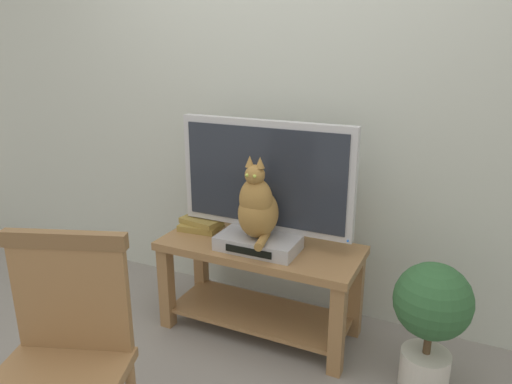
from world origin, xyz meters
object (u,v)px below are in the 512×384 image
(wooden_chair, at_px, (61,350))
(potted_plant, at_px, (431,315))
(media_box, at_px, (258,243))
(cat, at_px, (257,207))
(tv_stand, at_px, (260,273))
(tv, at_px, (265,179))
(book_stack, at_px, (201,224))

(wooden_chair, height_order, potted_plant, wooden_chair)
(media_box, bearing_deg, cat, -84.95)
(tv_stand, xyz_separation_m, tv, (0.00, 0.07, 0.53))
(cat, distance_m, potted_plant, 0.98)
(cat, relative_size, wooden_chair, 0.46)
(tv, distance_m, cat, 0.18)
(cat, height_order, book_stack, cat)
(tv_stand, height_order, potted_plant, potted_plant)
(tv_stand, xyz_separation_m, potted_plant, (0.92, -0.10, 0.04))
(tv, bearing_deg, tv_stand, -90.02)
(tv, height_order, media_box, tv)
(tv_stand, xyz_separation_m, book_stack, (-0.41, 0.05, 0.21))
(media_box, distance_m, wooden_chair, 1.15)
(tv_stand, height_order, cat, cat)
(tv, distance_m, potted_plant, 1.06)
(media_box, bearing_deg, wooden_chair, -102.68)
(tv_stand, xyz_separation_m, media_box, (0.02, -0.06, 0.21))
(potted_plant, bearing_deg, tv_stand, 173.57)
(potted_plant, bearing_deg, wooden_chair, -136.87)
(media_box, relative_size, potted_plant, 0.67)
(book_stack, bearing_deg, media_box, -15.38)
(media_box, xyz_separation_m, cat, (0.00, -0.01, 0.21))
(tv, bearing_deg, book_stack, -178.19)
(tv_stand, relative_size, book_stack, 4.38)
(tv_stand, bearing_deg, book_stack, 172.51)
(tv, distance_m, book_stack, 0.53)
(potted_plant, bearing_deg, tv, 169.48)
(wooden_chair, distance_m, potted_plant, 1.59)
(media_box, height_order, cat, cat)
(book_stack, height_order, potted_plant, potted_plant)
(tv_stand, xyz_separation_m, cat, (0.02, -0.08, 0.42))
(cat, xyz_separation_m, potted_plant, (0.90, -0.03, -0.39))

